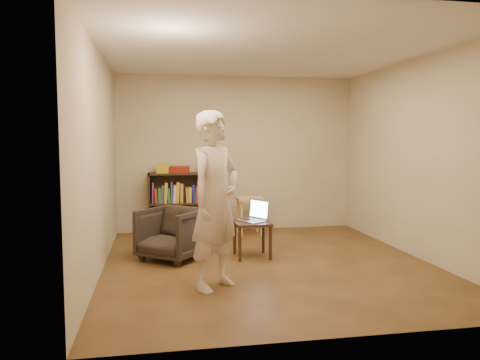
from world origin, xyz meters
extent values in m
plane|color=#3F2814|center=(0.00, 0.00, 0.00)|extent=(4.50, 4.50, 0.00)
plane|color=silver|center=(0.00, 0.00, 2.60)|extent=(4.50, 4.50, 0.00)
plane|color=beige|center=(0.00, 2.25, 1.30)|extent=(4.00, 0.00, 4.00)
plane|color=beige|center=(-2.00, 0.00, 1.30)|extent=(0.00, 4.50, 4.50)
plane|color=beige|center=(2.00, 0.00, 1.30)|extent=(0.00, 4.50, 4.50)
cube|color=black|center=(-1.47, 2.08, 0.50)|extent=(0.03, 0.30, 1.00)
cube|color=black|center=(-0.30, 2.08, 0.50)|extent=(0.03, 0.30, 1.00)
cube|color=black|center=(-0.88, 2.22, 0.50)|extent=(1.20, 0.02, 1.00)
cube|color=black|center=(-0.88, 2.08, 0.01)|extent=(1.20, 0.30, 0.03)
cube|color=black|center=(-0.88, 2.08, 0.50)|extent=(1.14, 0.30, 0.03)
cube|color=black|center=(-0.88, 2.08, 0.98)|extent=(1.20, 0.30, 0.03)
cube|color=gold|center=(-1.25, 2.06, 1.08)|extent=(0.21, 0.16, 0.16)
cube|color=maroon|center=(-0.98, 2.09, 1.05)|extent=(0.34, 0.27, 0.10)
cube|color=#207A30|center=(-0.56, 2.07, 1.07)|extent=(0.16, 0.16, 0.15)
cube|color=beige|center=(-0.43, 2.08, 1.04)|extent=(0.10, 0.10, 0.07)
cube|color=tan|center=(0.14, 1.80, 0.58)|extent=(0.42, 0.42, 0.04)
cylinder|color=tan|center=(-0.03, 1.64, 0.28)|extent=(0.04, 0.04, 0.56)
cylinder|color=tan|center=(0.30, 1.64, 0.28)|extent=(0.04, 0.04, 0.56)
cylinder|color=tan|center=(-0.03, 1.97, 0.28)|extent=(0.04, 0.04, 0.56)
cylinder|color=tan|center=(0.30, 1.97, 0.28)|extent=(0.04, 0.04, 0.56)
imported|color=#2D251E|center=(-1.16, 0.41, 0.33)|extent=(1.02, 1.02, 0.67)
cube|color=#311A10|center=(-0.13, 0.34, 0.45)|extent=(0.46, 0.46, 0.04)
cylinder|color=#311A10|center=(-0.32, 0.15, 0.21)|extent=(0.04, 0.04, 0.43)
cylinder|color=#311A10|center=(0.07, 0.15, 0.21)|extent=(0.04, 0.04, 0.43)
cylinder|color=#311A10|center=(-0.32, 0.54, 0.21)|extent=(0.04, 0.04, 0.43)
cylinder|color=#311A10|center=(0.07, 0.54, 0.21)|extent=(0.04, 0.04, 0.43)
cube|color=#B9B9BE|center=(-0.13, 0.37, 0.48)|extent=(0.41, 0.45, 0.02)
cube|color=black|center=(-0.13, 0.37, 0.49)|extent=(0.28, 0.34, 0.00)
cube|color=#B9B9BE|center=(-0.01, 0.44, 0.62)|extent=(0.21, 0.34, 0.26)
cube|color=#B0D5F7|center=(-0.01, 0.44, 0.62)|extent=(0.18, 0.29, 0.21)
imported|color=beige|center=(-0.76, -0.84, 0.92)|extent=(0.79, 0.78, 1.84)
camera|label=1|loc=(-1.36, -5.58, 1.55)|focal=35.00mm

